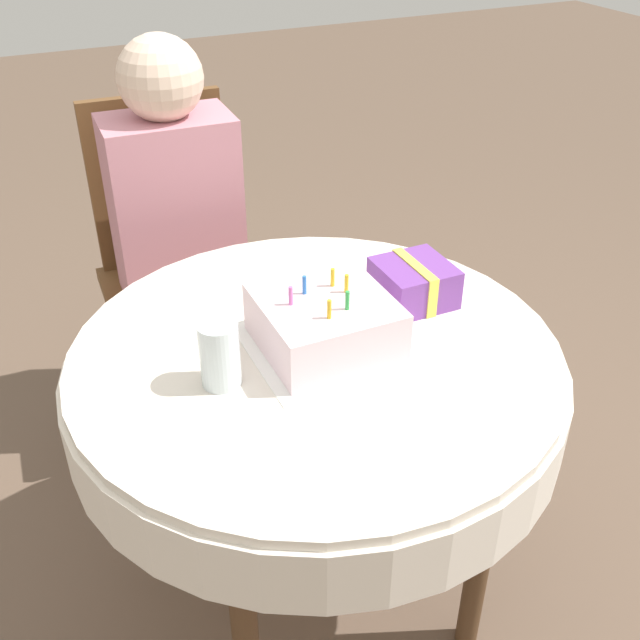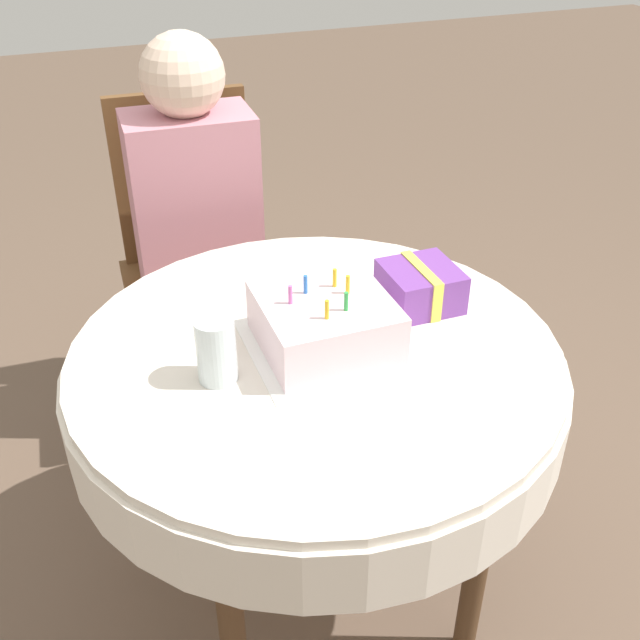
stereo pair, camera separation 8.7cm
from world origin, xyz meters
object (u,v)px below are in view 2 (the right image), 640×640
object	(u,v)px
person	(197,209)
drinking_glass	(216,350)
birthday_cake	(325,323)
gift_box	(420,286)
chair	(196,255)

from	to	relation	value
person	drinking_glass	xyz separation A→B (m)	(-0.13, -0.79, 0.08)
birthday_cake	drinking_glass	distance (m)	0.22
person	gift_box	xyz separation A→B (m)	(0.33, -0.68, 0.06)
chair	drinking_glass	size ratio (longest dim) A/B	7.74
chair	gift_box	size ratio (longest dim) A/B	6.34
chair	drinking_glass	bearing A→B (deg)	-96.62
person	birthday_cake	size ratio (longest dim) A/B	4.87
person	gift_box	distance (m)	0.76
person	birthday_cake	world-z (taller)	person
birthday_cake	gift_box	bearing A→B (deg)	17.22
chair	gift_box	world-z (taller)	chair
person	chair	bearing A→B (deg)	90.00
drinking_glass	birthday_cake	bearing A→B (deg)	7.31
birthday_cake	drinking_glass	xyz separation A→B (m)	(-0.22, -0.03, 0.01)
chair	person	bearing A→B (deg)	-90.00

